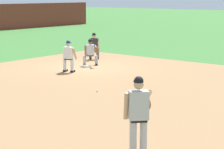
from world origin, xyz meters
The scene contains 8 objects.
ground_plane centered at (0.00, 0.00, 0.00)m, with size 160.00×160.00×0.00m, color #3D7533.
infield_dirt_patch centered at (-4.26, -4.61, 0.00)m, with size 18.00×18.00×0.01m, color #9E754C.
first_base_bag centered at (0.00, 0.00, 0.04)m, with size 0.38×0.38×0.09m, color white.
baseball centered at (-3.87, -4.07, 0.04)m, with size 0.07×0.07×0.07m, color white.
pitcher centered at (-8.48, -9.19, 1.06)m, with size 0.85×0.55×1.86m.
first_baseman centered at (0.51, 0.13, 0.73)m, with size 0.72×1.09×1.34m.
baserunner centered at (-1.52, -0.32, 0.79)m, with size 0.52×0.64×1.46m.
umpire centered at (2.26, 1.44, 0.79)m, with size 0.67×0.67×1.46m.
Camera 1 is at (-15.65, -14.25, 3.49)m, focal length 70.00 mm.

